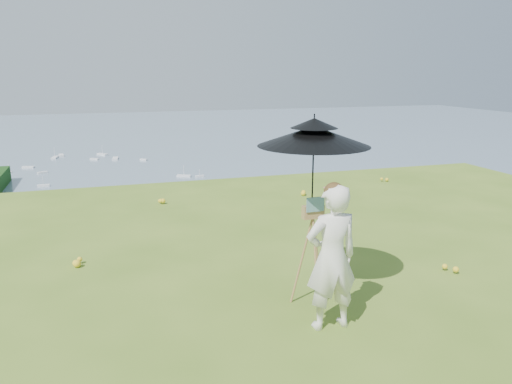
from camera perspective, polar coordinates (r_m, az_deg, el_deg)
name	(u,v)px	position (r m, az deg, el deg)	size (l,w,h in m)	color
ground	(401,262)	(8.42, 16.27, -7.64)	(14.00, 14.00, 0.00)	#527521
shoreline_tier	(140,302)	(90.43, -13.12, -12.17)	(170.00, 28.00, 8.00)	#686053
bay_water	(111,150)	(249.27, -16.21, 4.67)	(700.00, 700.00, 0.00)	#7085A0
slope_trees	(164,280)	(45.43, -10.45, -9.82)	(110.00, 50.00, 6.00)	#184815
harbor_town	(138,267)	(87.82, -13.35, -8.35)	(110.00, 22.00, 5.00)	silver
moored_boats	(78,186)	(171.62, -19.64, 0.61)	(140.00, 140.00, 0.70)	white
wildflowers	(393,253)	(8.59, 15.38, -6.71)	(10.00, 10.50, 0.12)	yellow
painter	(332,258)	(5.89, 8.63, -7.42)	(0.64, 0.42, 1.76)	white
field_easel	(312,251)	(6.47, 6.41, -6.77)	(0.56, 0.56, 1.47)	#AE6E49
sun_umbrella	(313,166)	(6.19, 6.53, 2.99)	(1.39, 1.39, 1.28)	black
painter_cap	(334,188)	(5.64, 8.93, 0.45)	(0.22, 0.27, 0.10)	pink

